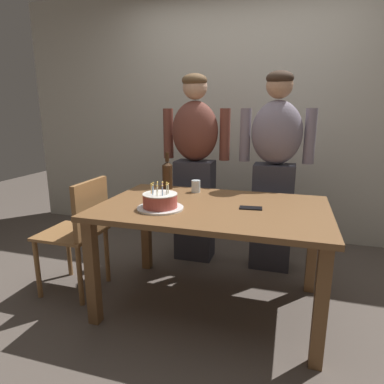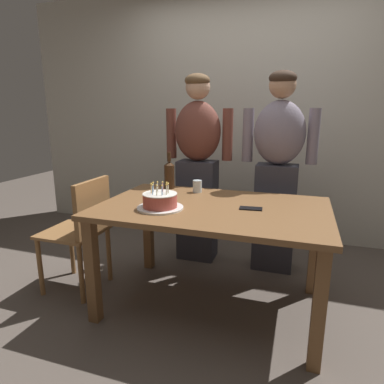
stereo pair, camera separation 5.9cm
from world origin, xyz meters
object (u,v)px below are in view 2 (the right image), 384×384
at_px(water_glass_near, 197,186).
at_px(person_woman_cardigan, 277,170).
at_px(cell_phone, 251,209).
at_px(birthday_cake, 160,201).
at_px(dining_chair, 83,226).
at_px(wine_bottle, 169,174).
at_px(person_man_bearded, 198,166).

relative_size(water_glass_near, person_woman_cardigan, 0.06).
relative_size(cell_phone, person_woman_cardigan, 0.09).
bearing_deg(cell_phone, birthday_cake, -168.43).
relative_size(water_glass_near, cell_phone, 0.65).
relative_size(person_woman_cardigan, dining_chair, 1.90).
bearing_deg(dining_chair, cell_phone, 93.89).
xyz_separation_m(birthday_cake, water_glass_near, (0.09, 0.50, -0.00)).
distance_m(person_woman_cardigan, dining_chair, 1.61).
bearing_deg(water_glass_near, cell_phone, -35.53).
xyz_separation_m(wine_bottle, dining_chair, (-0.51, -0.47, -0.34)).
bearing_deg(wine_bottle, cell_phone, -28.29).
distance_m(person_man_bearded, dining_chair, 1.11).
distance_m(wine_bottle, cell_phone, 0.82).
distance_m(cell_phone, person_man_bearded, 0.97).
bearing_deg(birthday_cake, water_glass_near, 79.52).
relative_size(water_glass_near, wine_bottle, 0.32).
bearing_deg(person_woman_cardigan, dining_chair, 32.21).
relative_size(person_man_bearded, dining_chair, 1.90).
distance_m(birthday_cake, water_glass_near, 0.51).
bearing_deg(person_man_bearded, cell_phone, 128.25).
xyz_separation_m(person_man_bearded, dining_chair, (-0.63, -0.84, -0.36)).
relative_size(wine_bottle, cell_phone, 2.04).
distance_m(person_man_bearded, person_woman_cardigan, 0.70).
distance_m(cell_phone, person_woman_cardigan, 0.77).
bearing_deg(wine_bottle, water_glass_near, -12.34).
height_order(birthday_cake, cell_phone, birthday_cake).
xyz_separation_m(birthday_cake, person_man_bearded, (-0.04, 0.92, 0.09)).
bearing_deg(person_woman_cardigan, cell_phone, 82.35).
bearing_deg(wine_bottle, person_man_bearded, 71.26).
distance_m(wine_bottle, dining_chair, 0.77).
distance_m(birthday_cake, wine_bottle, 0.59).
bearing_deg(birthday_cake, cell_phone, 17.11).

